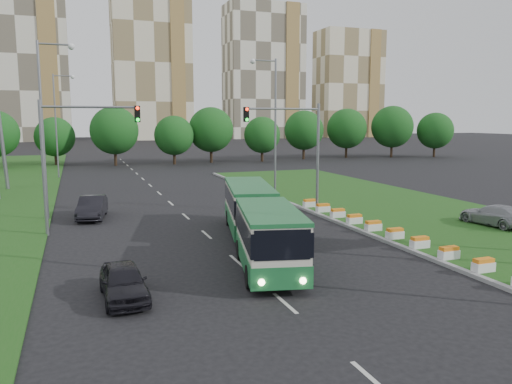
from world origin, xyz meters
name	(u,v)px	position (x,y,z in m)	size (l,w,h in m)	color
ground	(293,255)	(0.00, 0.00, 0.00)	(360.00, 360.00, 0.00)	black
grass_median	(408,211)	(13.00, 8.00, 0.07)	(14.00, 60.00, 0.15)	#1D4F16
median_kerb	(325,217)	(6.05, 8.00, 0.09)	(0.30, 60.00, 0.18)	gray
lane_markings	(167,200)	(-3.00, 20.00, 0.00)	(0.20, 100.00, 0.01)	beige
flower_planters	(384,229)	(6.70, 1.90, 0.45)	(1.10, 20.30, 0.60)	white
traffic_mast_median	(298,141)	(4.78, 10.00, 5.35)	(5.76, 0.32, 8.00)	slate
traffic_mast_left	(72,145)	(-10.38, 9.00, 5.35)	(5.76, 0.32, 8.00)	slate
street_lamps	(190,133)	(-3.00, 10.00, 6.00)	(36.00, 60.00, 12.00)	slate
tree_line	(210,134)	(10.00, 55.00, 4.50)	(120.00, 8.00, 9.00)	#15511A
apartment_tower_cwest	(20,56)	(-25.00, 150.00, 26.00)	(28.00, 15.00, 52.00)	silver
apartment_tower_ceast	(151,64)	(15.00, 150.00, 25.00)	(25.00, 15.00, 50.00)	beige
apartment_tower_east	(263,73)	(55.00, 150.00, 23.50)	(27.00, 15.00, 47.00)	silver
midrise_east	(348,85)	(90.00, 150.00, 20.00)	(24.00, 14.00, 40.00)	beige
articulated_bus	(254,219)	(-1.38, 2.08, 1.58)	(2.45, 15.71, 2.59)	beige
car_left_near	(123,282)	(-8.68, -3.46, 0.69)	(1.64, 4.07, 1.39)	black
car_left_far	(92,207)	(-9.28, 13.55, 0.78)	(1.65, 4.73, 1.56)	black
car_median	(494,215)	(14.83, 1.68, 0.82)	(1.88, 4.62, 1.34)	#93949B
pedestrian	(258,260)	(-3.02, -3.06, 0.88)	(0.64, 0.42, 1.76)	gray
shopping_trolley	(270,283)	(-2.93, -4.32, 0.25)	(0.30, 0.32, 0.51)	orange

